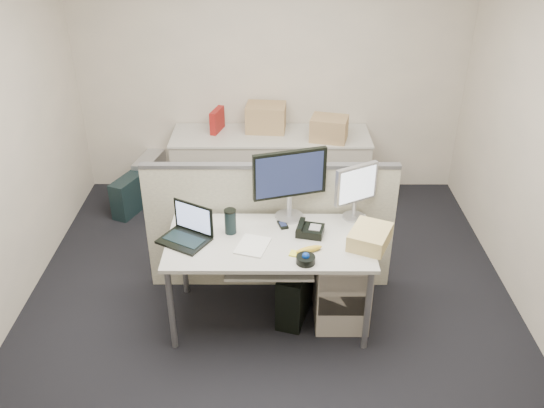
{
  "coord_description": "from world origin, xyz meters",
  "views": [
    {
      "loc": [
        0.03,
        -3.5,
        3.05
      ],
      "look_at": [
        0.02,
        0.15,
        0.95
      ],
      "focal_mm": 38.0,
      "sensor_mm": 36.0,
      "label": 1
    }
  ],
  "objects_px": {
    "desk": "(270,248)",
    "laptop": "(183,227)",
    "desk_phone": "(310,231)",
    "monitor_main": "(290,185)"
  },
  "relations": [
    {
      "from": "desk",
      "to": "laptop",
      "type": "relative_size",
      "value": 4.41
    },
    {
      "from": "desk",
      "to": "desk_phone",
      "type": "xyz_separation_m",
      "value": [
        0.3,
        0.08,
        0.1
      ]
    },
    {
      "from": "desk",
      "to": "laptop",
      "type": "distance_m",
      "value": 0.65
    },
    {
      "from": "monitor_main",
      "to": "desk_phone",
      "type": "bearing_deg",
      "value": -74.79
    },
    {
      "from": "desk_phone",
      "to": "desk",
      "type": "bearing_deg",
      "value": -151.99
    },
    {
      "from": "laptop",
      "to": "desk_phone",
      "type": "xyz_separation_m",
      "value": [
        0.92,
        0.1,
        -0.1
      ]
    },
    {
      "from": "monitor_main",
      "to": "desk_phone",
      "type": "height_order",
      "value": "monitor_main"
    },
    {
      "from": "desk",
      "to": "laptop",
      "type": "xyz_separation_m",
      "value": [
        -0.62,
        -0.02,
        0.19
      ]
    },
    {
      "from": "monitor_main",
      "to": "laptop",
      "type": "height_order",
      "value": "monitor_main"
    },
    {
      "from": "desk",
      "to": "monitor_main",
      "type": "distance_m",
      "value": 0.5
    }
  ]
}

